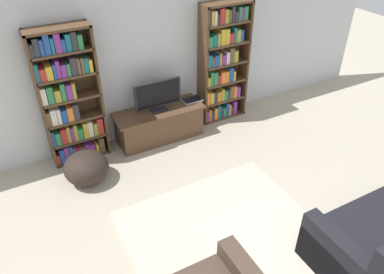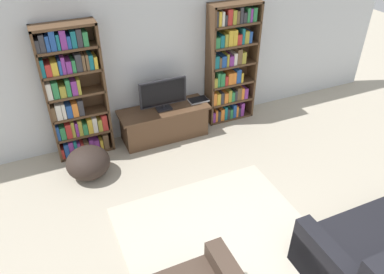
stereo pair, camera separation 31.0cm
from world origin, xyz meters
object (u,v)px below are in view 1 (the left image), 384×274
(television, at_px, (158,95))
(beanbag_ottoman, at_px, (86,168))
(bookshelf_right, at_px, (222,64))
(tv_stand, at_px, (159,124))
(laptop, at_px, (192,100))
(bookshelf_left, at_px, (68,99))

(television, distance_m, beanbag_ottoman, 1.53)
(bookshelf_right, bearing_deg, television, -173.06)
(bookshelf_right, distance_m, tv_stand, 1.45)
(laptop, relative_size, beanbag_ottoman, 0.52)
(bookshelf_right, relative_size, beanbag_ottoman, 3.27)
(television, bearing_deg, bookshelf_left, 173.42)
(bookshelf_left, height_order, bookshelf_right, same)
(tv_stand, bearing_deg, television, -90.00)
(tv_stand, height_order, television, television)
(bookshelf_left, bearing_deg, laptop, -3.56)
(tv_stand, distance_m, beanbag_ottoman, 1.43)
(television, xyz_separation_m, laptop, (0.61, 0.03, -0.26))
(bookshelf_right, height_order, laptop, bookshelf_right)
(laptop, distance_m, beanbag_ottoman, 2.04)
(bookshelf_right, distance_m, laptop, 0.79)
(bookshelf_right, xyz_separation_m, beanbag_ottoman, (-2.58, -0.63, -0.78))
(tv_stand, bearing_deg, bookshelf_left, 173.97)
(bookshelf_right, distance_m, television, 1.26)
(tv_stand, xyz_separation_m, beanbag_ottoman, (-1.34, -0.49, -0.04))
(bookshelf_left, distance_m, tv_stand, 1.49)
(laptop, height_order, beanbag_ottoman, laptop)
(television, relative_size, beanbag_ottoman, 1.23)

